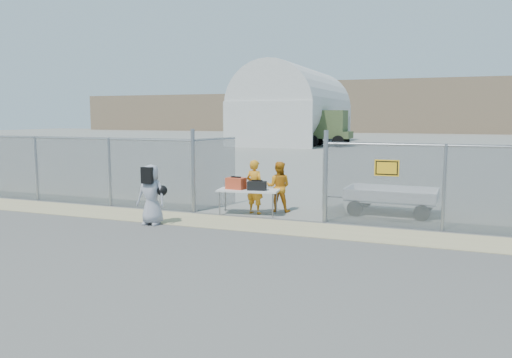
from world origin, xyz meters
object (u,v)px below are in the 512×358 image
at_px(visitor, 151,195).
at_px(folding_table, 248,202).
at_px(utility_trailer, 391,200).
at_px(security_worker_left, 255,187).
at_px(security_worker_right, 279,187).

bearing_deg(visitor, folding_table, 44.16).
bearing_deg(folding_table, utility_trailer, 14.73).
relative_size(security_worker_left, visitor, 1.00).
xyz_separation_m(security_worker_right, utility_trailer, (3.22, 0.87, -0.35)).
bearing_deg(visitor, security_worker_left, 45.19).
relative_size(folding_table, utility_trailer, 0.52).
bearing_deg(security_worker_right, security_worker_left, 36.12).
xyz_separation_m(visitor, utility_trailer, (5.82, 3.75, -0.40)).
distance_m(folding_table, security_worker_left, 0.49).
bearing_deg(folding_table, security_worker_left, 52.64).
xyz_separation_m(security_worker_right, visitor, (-2.61, -2.88, 0.04)).
distance_m(visitor, utility_trailer, 6.94).
bearing_deg(security_worker_right, folding_table, 40.01).
height_order(security_worker_left, security_worker_right, security_worker_left).
height_order(security_worker_right, visitor, visitor).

